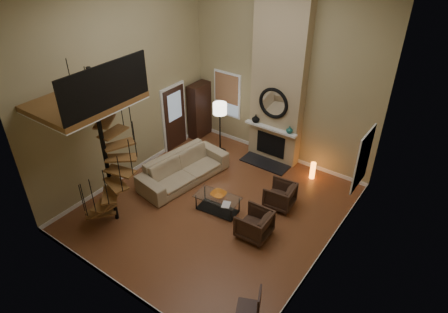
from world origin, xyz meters
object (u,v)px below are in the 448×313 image
Objects in this scene: armchair_far at (257,225)px; floor_lamp at (220,112)px; sofa at (184,168)px; hutch at (199,110)px; accent_lamp at (313,171)px; armchair_near at (282,196)px; coffee_table at (217,202)px; side_chair at (252,307)px.

armchair_far is 0.44× the size of floor_lamp.
floor_lamp is at bearing 10.17° from sofa.
hutch is 5.28m from armchair_far.
hutch reaches higher than accent_lamp.
sofa is 1.54× the size of floor_lamp.
hutch is 3.45× the size of accent_lamp.
coffee_table is (-1.28, -1.11, -0.07)m from armchair_near.
accent_lamp reaches higher than coffee_table.
armchair_near is 0.60× the size of coffee_table.
accent_lamp is at bearing 63.74° from coffee_table.
armchair_far is 0.62× the size of coffee_table.
hutch is 2.55× the size of armchair_near.
floor_lamp is at bearing 124.81° from coffee_table.
hutch is 0.69× the size of sofa.
side_chair is at bearing 27.01° from armchair_far.
accent_lamp is 0.58× the size of side_chair.
armchair_near is at bearing -23.46° from floor_lamp.
armchair_near is at bearing -93.25° from accent_lamp.
sofa is at bearing 145.30° from side_chair.
side_chair is at bearing 13.49° from armchair_near.
side_chair is (4.17, -4.70, -0.89)m from floor_lamp.
sofa is at bearing -85.23° from armchair_near.
sofa is at bearing -88.45° from floor_lamp.
hutch is 2.44× the size of armchair_far.
coffee_table is 0.70× the size of floor_lamp.
coffee_table is (-1.33, 0.22, -0.07)m from armchair_far.
floor_lamp is 1.87× the size of side_chair.
sofa is 2.21× the size of coffee_table.
hutch reaches higher than sofa.
floor_lamp is at bearing -133.77° from armchair_far.
coffee_table is at bearing -102.12° from armchair_far.
armchair_far reaches higher than coffee_table.
armchair_near is 1.70m from coffee_table.
hutch reaches higher than coffee_table.
armchair_far is 2.40m from side_chair.
armchair_far is 3.02m from accent_lamp.
sofa is 2.89× the size of side_chair.
armchair_near is 3.64m from side_chair.
side_chair is at bearing -116.08° from sofa.
armchair_near is at bearing 179.26° from armchair_far.
hutch reaches higher than armchair_far.
accent_lamp is at bearing 102.50° from side_chair.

